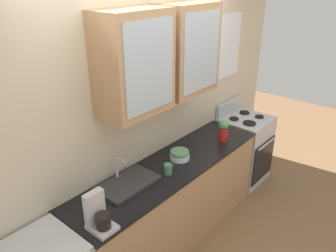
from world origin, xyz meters
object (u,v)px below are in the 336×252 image
stove_range (244,148)px  bowl_stack (180,155)px  cup_near_sink (168,169)px  vase (223,130)px  coffee_maker (99,216)px  sink_faucet (128,183)px

stove_range → bowl_stack: (-1.35, 0.02, 0.48)m
stove_range → cup_near_sink: (-1.63, -0.07, 0.49)m
stove_range → vase: 0.92m
vase → cup_near_sink: (-0.91, 0.02, -0.07)m
vase → stove_range: bearing=7.2°
bowl_stack → cup_near_sink: 0.29m
cup_near_sink → vase: bearing=-1.4°
coffee_maker → stove_range: bearing=3.5°
sink_faucet → coffee_maker: coffee_maker is taller
stove_range → coffee_maker: 2.56m
stove_range → coffee_maker: coffee_maker is taller
bowl_stack → cup_near_sink: size_ratio=1.76×
sink_faucet → cup_near_sink: size_ratio=4.78×
stove_range → sink_faucet: (-2.00, 0.09, 0.45)m
stove_range → vase: vase is taller
stove_range → coffee_maker: bearing=-176.5°
sink_faucet → vase: size_ratio=2.20×
stove_range → vase: size_ratio=4.37×
stove_range → vase: (-0.72, -0.09, 0.56)m
coffee_maker → sink_faucet: bearing=25.3°
bowl_stack → vase: 0.64m
sink_faucet → cup_near_sink: bearing=-22.7°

